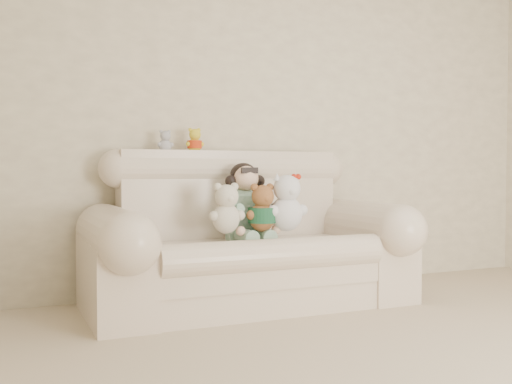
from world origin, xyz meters
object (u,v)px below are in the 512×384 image
object	(u,v)px
white_cat	(286,197)
sofa	(250,227)
cream_teddy	(226,203)
brown_teddy	(262,203)
seated_child	(246,201)

from	to	relation	value
white_cat	sofa	bearing A→B (deg)	145.26
white_cat	cream_teddy	xyz separation A→B (m)	(-0.41, 0.01, -0.04)
brown_teddy	cream_teddy	bearing A→B (deg)	165.82
sofa	seated_child	world-z (taller)	sofa
seated_child	brown_teddy	xyz separation A→B (m)	(0.03, -0.20, -0.00)
white_cat	brown_teddy	bearing A→B (deg)	172.63
brown_teddy	white_cat	world-z (taller)	white_cat
seated_child	white_cat	distance (m)	0.30
seated_child	brown_teddy	distance (m)	0.20
sofa	white_cat	size ratio (longest dim) A/B	4.78
sofa	seated_child	size ratio (longest dim) A/B	3.96
brown_teddy	sofa	bearing A→B (deg)	88.18
sofa	seated_child	distance (m)	0.19
sofa	brown_teddy	bearing A→B (deg)	-73.93
sofa	brown_teddy	distance (m)	0.21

